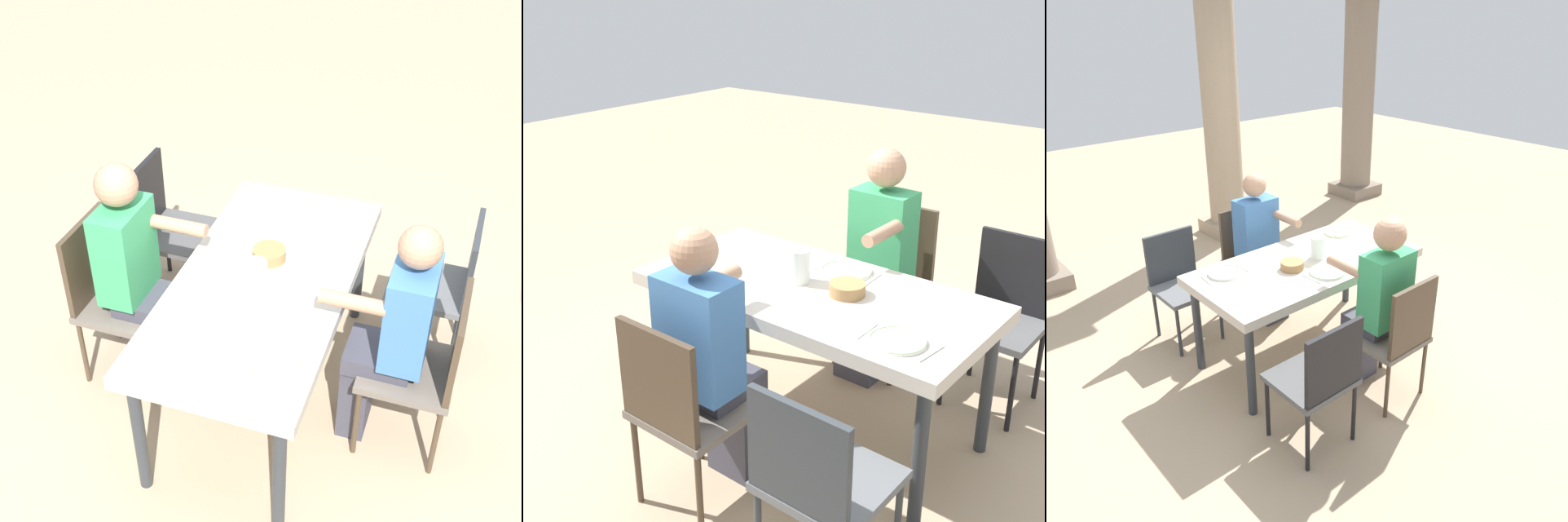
# 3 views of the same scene
# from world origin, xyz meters

# --- Properties ---
(ground_plane) EXTENTS (16.00, 16.00, 0.00)m
(ground_plane) POSITION_xyz_m (0.00, 0.00, 0.00)
(ground_plane) COLOR tan
(dining_table) EXTENTS (1.70, 0.83, 0.77)m
(dining_table) POSITION_xyz_m (0.00, 0.00, 0.70)
(dining_table) COLOR beige
(dining_table) RESTS_ON ground
(chair_west_north) EXTENTS (0.44, 0.44, 0.88)m
(chair_west_north) POSITION_xyz_m (-0.62, 0.83, 0.51)
(chair_west_north) COLOR #5B5E61
(chair_west_north) RESTS_ON ground
(chair_west_south) EXTENTS (0.44, 0.44, 0.91)m
(chair_west_south) POSITION_xyz_m (-0.62, -0.83, 0.53)
(chair_west_south) COLOR #4F4F50
(chair_west_south) RESTS_ON ground
(chair_mid_north) EXTENTS (0.44, 0.44, 0.92)m
(chair_mid_north) POSITION_xyz_m (0.07, 0.83, 0.53)
(chair_mid_north) COLOR #6A6158
(chair_mid_north) RESTS_ON ground
(chair_mid_south) EXTENTS (0.44, 0.44, 0.93)m
(chair_mid_south) POSITION_xyz_m (0.07, -0.84, 0.53)
(chair_mid_south) COLOR #6A6158
(chair_mid_south) RESTS_ON ground
(diner_woman_green) EXTENTS (0.35, 0.50, 1.31)m
(diner_woman_green) POSITION_xyz_m (0.06, -0.65, 0.70)
(diner_woman_green) COLOR #3F3F4C
(diner_woman_green) RESTS_ON ground
(diner_man_white) EXTENTS (0.35, 0.49, 1.27)m
(diner_man_white) POSITION_xyz_m (0.07, 0.65, 0.68)
(diner_man_white) COLOR #3F3F4C
(diner_man_white) RESTS_ON ground
(plate_0) EXTENTS (0.24, 0.24, 0.02)m
(plate_0) POSITION_xyz_m (-0.58, 0.22, 0.78)
(plate_0) COLOR white
(plate_0) RESTS_ON dining_table
(fork_0) EXTENTS (0.03, 0.17, 0.01)m
(fork_0) POSITION_xyz_m (-0.73, 0.22, 0.78)
(fork_0) COLOR silver
(fork_0) RESTS_ON dining_table
(spoon_0) EXTENTS (0.02, 0.17, 0.01)m
(spoon_0) POSITION_xyz_m (-0.43, 0.22, 0.78)
(spoon_0) COLOR silver
(spoon_0) RESTS_ON dining_table
(plate_1) EXTENTS (0.26, 0.26, 0.02)m
(plate_1) POSITION_xyz_m (-0.01, -0.24, 0.78)
(plate_1) COLOR white
(plate_1) RESTS_ON dining_table
(fork_1) EXTENTS (0.03, 0.17, 0.01)m
(fork_1) POSITION_xyz_m (-0.16, -0.24, 0.78)
(fork_1) COLOR silver
(fork_1) RESTS_ON dining_table
(spoon_1) EXTENTS (0.03, 0.17, 0.01)m
(spoon_1) POSITION_xyz_m (0.14, -0.24, 0.78)
(spoon_1) COLOR silver
(spoon_1) RESTS_ON dining_table
(plate_2) EXTENTS (0.22, 0.22, 0.02)m
(plate_2) POSITION_xyz_m (0.54, 0.23, 0.78)
(plate_2) COLOR silver
(plate_2) RESTS_ON dining_table
(fork_2) EXTENTS (0.03, 0.17, 0.01)m
(fork_2) POSITION_xyz_m (0.39, 0.23, 0.78)
(fork_2) COLOR silver
(fork_2) RESTS_ON dining_table
(spoon_2) EXTENTS (0.03, 0.17, 0.01)m
(spoon_2) POSITION_xyz_m (0.69, 0.23, 0.78)
(spoon_2) COLOR silver
(spoon_2) RESTS_ON dining_table
(water_pitcher) EXTENTS (0.11, 0.11, 0.17)m
(water_pitcher) POSITION_xyz_m (0.11, -0.01, 0.85)
(water_pitcher) COLOR white
(water_pitcher) RESTS_ON dining_table
(bread_basket) EXTENTS (0.17, 0.17, 0.06)m
(bread_basket) POSITION_xyz_m (-0.16, -0.03, 0.80)
(bread_basket) COLOR #9E7547
(bread_basket) RESTS_ON dining_table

